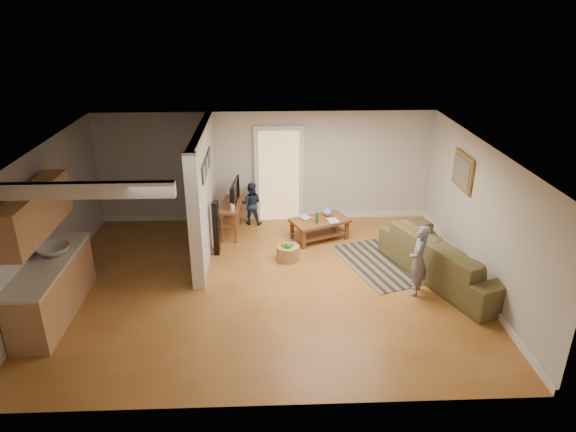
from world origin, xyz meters
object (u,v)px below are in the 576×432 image
object	(u,v)px
toddler	(252,223)
sofa	(446,278)
tv_console	(232,206)
speaker_right	(217,226)
child	(415,293)
coffee_table	(320,223)
toy_basket	(288,252)
speaker_left	(216,229)

from	to	relation	value
toddler	sofa	bearing A→B (deg)	152.16
tv_console	speaker_right	world-z (taller)	speaker_right
tv_console	child	bearing A→B (deg)	-33.49
coffee_table	toy_basket	xyz separation A→B (m)	(-0.72, -0.92, -0.19)
speaker_right	tv_console	bearing A→B (deg)	75.06
child	toy_basket	bearing A→B (deg)	-98.02
speaker_right	toddler	bearing A→B (deg)	66.31
toy_basket	toddler	bearing A→B (deg)	112.93
toy_basket	child	xyz separation A→B (m)	(2.17, -1.33, -0.16)
sofa	speaker_left	world-z (taller)	speaker_left
sofa	speaker_right	size ratio (longest dim) A/B	2.63
coffee_table	speaker_left	xyz separation A→B (m)	(-2.13, -0.64, 0.20)
child	tv_console	bearing A→B (deg)	-104.51
speaker_right	toddler	world-z (taller)	speaker_right
speaker_right	toy_basket	world-z (taller)	speaker_right
child	sofa	bearing A→B (deg)	147.90
sofa	toy_basket	size ratio (longest dim) A/B	6.32
coffee_table	speaker_left	world-z (taller)	speaker_left
coffee_table	toddler	bearing A→B (deg)	149.81
speaker_right	toddler	size ratio (longest dim) A/B	1.09
tv_console	toddler	distance (m)	0.90
tv_console	toy_basket	size ratio (longest dim) A/B	2.54
sofa	toddler	bearing A→B (deg)	31.53
sofa	speaker_left	xyz separation A→B (m)	(-4.30, 1.12, 0.56)
speaker_left	speaker_right	size ratio (longest dim) A/B	1.04
speaker_right	child	xyz separation A→B (m)	(3.59, -1.81, -0.54)
speaker_right	child	distance (m)	4.05
tv_console	speaker_right	distance (m)	0.84
sofa	toddler	size ratio (longest dim) A/B	2.87
toy_basket	toddler	size ratio (longest dim) A/B	0.45
tv_console	toy_basket	distance (m)	1.78
coffee_table	toddler	size ratio (longest dim) A/B	1.36
coffee_table	child	world-z (taller)	coffee_table
speaker_right	toddler	xyz separation A→B (m)	(0.66, 1.30, -0.54)
toddler	coffee_table	bearing A→B (deg)	157.76
sofa	speaker_right	world-z (taller)	speaker_right
tv_console	speaker_right	size ratio (longest dim) A/B	1.06
tv_console	child	distance (m)	4.27
toy_basket	coffee_table	bearing A→B (deg)	51.92
toy_basket	sofa	bearing A→B (deg)	-16.35
tv_console	toddler	xyz separation A→B (m)	(0.40, 0.51, -0.63)
sofa	speaker_left	distance (m)	4.48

